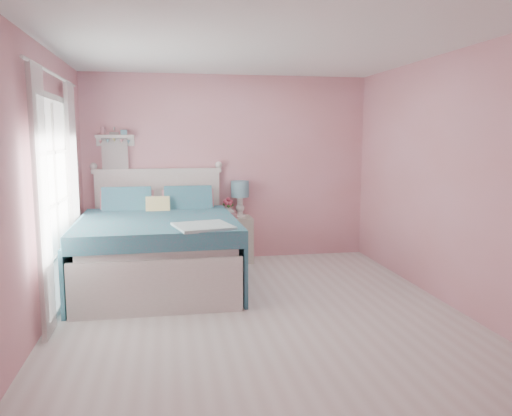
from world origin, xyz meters
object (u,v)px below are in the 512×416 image
object	(u,v)px
bed	(158,248)
table_lamp	(240,192)
nightstand	(236,239)
vase	(228,211)
teacup	(234,216)

from	to	relation	value
bed	table_lamp	xyz separation A→B (m)	(1.13, 0.97, 0.55)
nightstand	bed	bearing A→B (deg)	-139.82
nightstand	table_lamp	distance (m)	0.67
bed	vase	distance (m)	1.37
bed	nightstand	xyz separation A→B (m)	(1.06, 0.89, -0.11)
nightstand	vase	size ratio (longest dim) A/B	3.62
vase	teacup	distance (m)	0.17
bed	nightstand	size ratio (longest dim) A/B	3.60
vase	teacup	xyz separation A→B (m)	(0.06, -0.15, -0.05)
bed	vase	world-z (taller)	bed
teacup	vase	bearing A→B (deg)	112.29
table_lamp	vase	distance (m)	0.31
table_lamp	teacup	size ratio (longest dim) A/B	5.39
bed	nightstand	world-z (taller)	bed
table_lamp	bed	bearing A→B (deg)	-139.39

